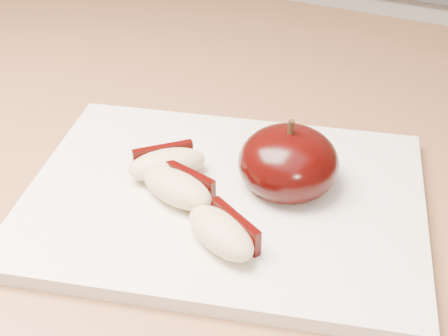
% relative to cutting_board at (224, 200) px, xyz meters
% --- Properties ---
extents(back_cabinet, '(2.40, 0.62, 0.94)m').
position_rel_cutting_board_xyz_m(back_cabinet, '(0.10, 0.83, -0.44)').
color(back_cabinet, silver).
rests_on(back_cabinet, ground).
extents(cutting_board, '(0.36, 0.30, 0.01)m').
position_rel_cutting_board_xyz_m(cutting_board, '(0.00, 0.00, 0.00)').
color(cutting_board, silver).
rests_on(cutting_board, island_counter).
extents(apple_half, '(0.10, 0.10, 0.07)m').
position_rel_cutting_board_xyz_m(apple_half, '(0.04, 0.03, 0.03)').
color(apple_half, black).
rests_on(apple_half, cutting_board).
extents(apple_wedge_a, '(0.07, 0.07, 0.02)m').
position_rel_cutting_board_xyz_m(apple_wedge_a, '(-0.05, 0.00, 0.02)').
color(apple_wedge_a, '#CBB581').
rests_on(apple_wedge_a, cutting_board).
extents(apple_wedge_b, '(0.07, 0.05, 0.02)m').
position_rel_cutting_board_xyz_m(apple_wedge_b, '(-0.03, -0.02, 0.02)').
color(apple_wedge_b, '#CBB581').
rests_on(apple_wedge_b, cutting_board).
extents(apple_wedge_c, '(0.07, 0.06, 0.02)m').
position_rel_cutting_board_xyz_m(apple_wedge_c, '(0.02, -0.05, 0.02)').
color(apple_wedge_c, '#CBB581').
rests_on(apple_wedge_c, cutting_board).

